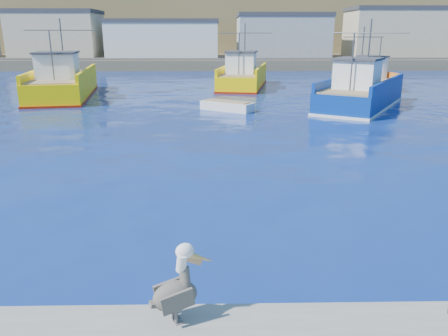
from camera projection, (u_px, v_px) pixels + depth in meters
name	position (u px, v px, depth m)	size (l,w,h in m)	color
ground	(269.00, 252.00, 11.43)	(260.00, 260.00, 0.00)	navy
dock_bollards	(325.00, 308.00, 8.01)	(36.20, 0.20, 0.30)	#4C4C4C
far_shore	(220.00, 19.00, 113.08)	(200.00, 81.00, 24.00)	brown
trawler_yellow_a	(63.00, 84.00, 38.97)	(6.66, 14.20, 6.81)	#FFD000
trawler_yellow_b	(243.00, 77.00, 45.98)	(6.19, 12.36, 6.58)	#FFD000
trawler_blue	(360.00, 93.00, 33.50)	(9.77, 12.27, 6.59)	navy
boat_orange	(365.00, 78.00, 44.83)	(4.71, 8.97, 6.11)	orange
skiff_mid	(227.00, 107.00, 32.30)	(4.07, 3.30, 0.86)	silver
skiff_far	(378.00, 83.00, 47.59)	(2.05, 4.18, 0.87)	silver
pelican	(177.00, 289.00, 7.73)	(1.18, 0.77, 1.50)	#595451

